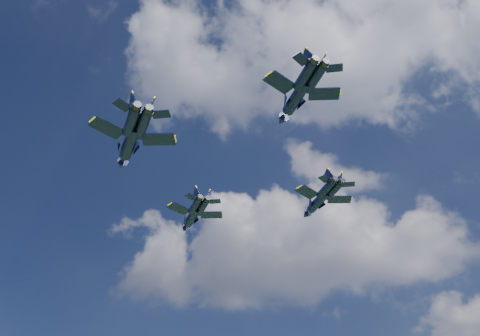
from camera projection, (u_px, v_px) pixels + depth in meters
name	position (u px, v px, depth m)	size (l,w,h in m)	color
jet_lead	(192.00, 217.00, 110.41)	(10.67, 12.96, 3.26)	black
jet_left	(129.00, 144.00, 94.28)	(13.78, 16.81, 4.22)	black
jet_right	(317.00, 202.00, 103.68)	(10.84, 13.01, 3.28)	black
jet_slot	(295.00, 99.00, 85.21)	(11.53, 14.32, 3.58)	black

